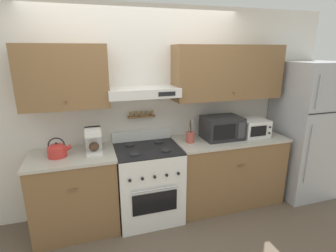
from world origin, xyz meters
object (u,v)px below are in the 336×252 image
Objects in this scene: coffee_maker at (93,139)px; utensil_crock at (190,137)px; toaster_oven at (253,127)px; tea_kettle at (57,150)px; microwave at (222,128)px; stove_range at (148,183)px; refrigerator at (305,130)px.

coffee_maker is 0.99× the size of utensil_crock.
toaster_oven is (2.05, -0.03, -0.03)m from coffee_maker.
coffee_maker is (0.38, 0.03, 0.07)m from tea_kettle.
tea_kettle is 1.53m from utensil_crock.
tea_kettle is 0.89× the size of utensil_crock.
microwave is (1.59, -0.01, -0.00)m from coffee_maker.
stove_range is 3.67× the size of utensil_crock.
refrigerator reaches higher than utensil_crock.
microwave reaches higher than stove_range.
utensil_crock is (-0.44, -0.02, -0.07)m from microwave.
tea_kettle is at bearing -175.19° from coffee_maker.
refrigerator is 6.62× the size of utensil_crock.
coffee_maker is 0.79× the size of toaster_oven.
tea_kettle is 2.42m from toaster_oven.
microwave is 1.36× the size of toaster_oven.
coffee_maker is at bearing 175.94° from stove_range.
stove_range is 3.73× the size of coffee_maker.
toaster_oven is at bearing -2.47° from microwave.
stove_range is at bearing 178.79° from refrigerator.
toaster_oven is (0.45, -0.02, -0.03)m from microwave.
microwave reaches higher than utensil_crock.
microwave reaches higher than coffee_maker.
tea_kettle is (-0.98, 0.01, 0.54)m from stove_range.
utensil_crock is (1.15, -0.03, -0.07)m from coffee_maker.
microwave is 1.70× the size of utensil_crock.
microwave is 0.45m from utensil_crock.
refrigerator reaches higher than coffee_maker.
coffee_maker reaches higher than stove_range.
tea_kettle reaches higher than stove_range.
utensil_crock is at bearing 178.04° from refrigerator.
utensil_crock is (0.55, 0.01, 0.54)m from stove_range.
tea_kettle is at bearing 179.37° from stove_range.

